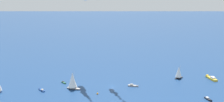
% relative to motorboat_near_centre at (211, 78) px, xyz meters
% --- Properties ---
extents(ground_plane, '(2000.00, 2000.00, 0.00)m').
position_rel_motorboat_near_centre_xyz_m(ground_plane, '(66.74, -31.05, -0.86)').
color(ground_plane, navy).
extents(motorboat_near_centre, '(7.15, 11.15, 3.18)m').
position_rel_motorboat_near_centre_xyz_m(motorboat_near_centre, '(0.00, 0.00, 0.00)').
color(motorboat_near_centre, gold).
rests_on(motorboat_near_centre, ground_plane).
extents(sailboat_far_stbd, '(8.15, 4.89, 10.23)m').
position_rel_motorboat_near_centre_xyz_m(sailboat_far_stbd, '(17.91, -15.11, 3.81)').
color(sailboat_far_stbd, black).
rests_on(sailboat_far_stbd, ground_plane).
extents(motorboat_inshore, '(2.00, 6.14, 1.75)m').
position_rel_motorboat_near_centre_xyz_m(motorboat_inshore, '(107.59, -52.13, -0.39)').
color(motorboat_inshore, '#23478C').
rests_on(motorboat_inshore, ground_plane).
extents(motorboat_offshore, '(3.70, 6.02, 1.71)m').
position_rel_motorboat_near_centre_xyz_m(motorboat_offshore, '(35.35, 20.44, -0.40)').
color(motorboat_offshore, black).
rests_on(motorboat_offshore, ground_plane).
extents(motorboat_trailing, '(1.33, 5.09, 1.48)m').
position_rel_motorboat_near_centre_xyz_m(motorboat_trailing, '(89.80, -56.58, -0.46)').
color(motorboat_trailing, '#33704C').
rests_on(motorboat_trailing, ground_plane).
extents(sailboat_mid_cluster, '(7.94, 9.72, 12.73)m').
position_rel_motorboat_near_centre_xyz_m(sailboat_mid_cluster, '(90.17, -42.56, 4.95)').
color(sailboat_mid_cluster, '#9E9993').
rests_on(sailboat_mid_cluster, ground_plane).
extents(motorboat_outer_ring_b, '(5.58, 6.54, 2.00)m').
position_rel_motorboat_near_centre_xyz_m(motorboat_outer_ring_b, '(55.27, -22.57, -0.32)').
color(motorboat_outer_ring_b, '#9E9993').
rests_on(motorboat_outer_ring_b, ground_plane).
extents(marker_buoy, '(1.10, 1.10, 2.10)m').
position_rel_motorboat_near_centre_xyz_m(marker_buoy, '(82.21, -25.74, -0.47)').
color(marker_buoy, orange).
rests_on(marker_buoy, ground_plane).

